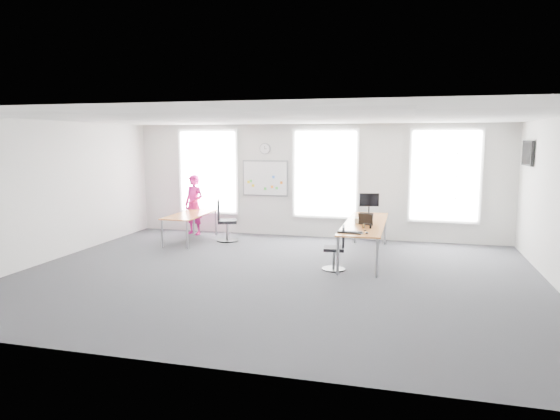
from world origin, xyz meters
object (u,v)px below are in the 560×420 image
(headphones, at_px, (367,226))
(desk_left, at_px, (190,216))
(monitor, at_px, (369,202))
(chair_left, at_px, (225,223))
(chair_right, at_px, (337,251))
(desk_right, at_px, (365,225))
(keyboard, at_px, (350,232))
(person, at_px, (194,205))

(headphones, bearing_deg, desk_left, 176.30)
(desk_left, xyz_separation_m, monitor, (4.49, 0.38, 0.46))
(chair_left, bearing_deg, desk_left, 82.82)
(chair_right, bearing_deg, desk_left, -122.52)
(desk_right, height_order, keyboard, keyboard)
(person, height_order, headphones, person)
(chair_left, bearing_deg, chair_right, -144.58)
(chair_left, distance_m, person, 1.37)
(desk_left, relative_size, chair_left, 1.83)
(chair_left, bearing_deg, keyboard, -143.92)
(desk_left, bearing_deg, chair_left, 13.65)
(desk_left, height_order, person, person)
(desk_left, height_order, headphones, headphones)
(keyboard, xyz_separation_m, monitor, (0.16, 2.43, 0.31))
(person, xyz_separation_m, monitor, (4.77, -0.49, 0.28))
(chair_right, distance_m, headphones, 0.85)
(desk_left, xyz_separation_m, headphones, (4.60, -1.45, 0.19))
(keyboard, distance_m, monitor, 2.46)
(person, xyz_separation_m, headphones, (4.88, -2.32, 0.01))
(person, height_order, keyboard, person)
(desk_right, xyz_separation_m, monitor, (-0.01, 1.13, 0.37))
(headphones, xyz_separation_m, monitor, (-0.11, 1.83, 0.27))
(headphones, bearing_deg, person, 168.43)
(keyboard, bearing_deg, headphones, 79.53)
(desk_right, relative_size, person, 1.97)
(chair_right, bearing_deg, desk_right, 151.86)
(desk_right, height_order, person, person)
(monitor, bearing_deg, chair_left, 167.35)
(desk_left, bearing_deg, monitor, 4.83)
(desk_left, relative_size, chair_right, 2.17)
(chair_right, relative_size, keyboard, 1.83)
(chair_right, height_order, monitor, monitor)
(monitor, bearing_deg, person, 158.84)
(monitor, bearing_deg, headphones, -102.00)
(headphones, relative_size, monitor, 0.33)
(desk_left, xyz_separation_m, chair_left, (0.86, 0.21, -0.18))
(headphones, distance_m, monitor, 1.86)
(desk_right, xyz_separation_m, chair_left, (-3.64, 0.96, -0.27))
(chair_left, height_order, keyboard, chair_left)
(desk_right, distance_m, desk_left, 4.56)
(chair_left, height_order, person, person)
(headphones, height_order, monitor, monitor)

